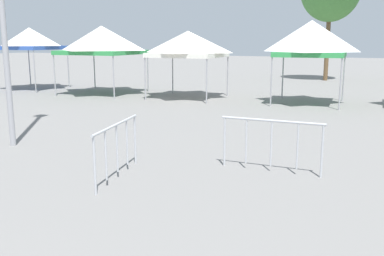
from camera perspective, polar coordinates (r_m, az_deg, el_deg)
The scene contains 6 objects.
canopy_tent_behind_left at distance 25.29m, azimuth -20.53°, elevation 10.93°, with size 3.03×3.03×3.28m.
canopy_tent_far_left at distance 22.08m, azimuth -11.76°, elevation 11.23°, with size 3.59×3.59×3.31m.
canopy_tent_behind_center at distance 20.04m, azimuth -0.53°, elevation 10.96°, with size 3.17×3.17×3.04m.
canopy_tent_far_right at distance 18.77m, azimuth 15.37°, elevation 11.25°, with size 2.92×2.92×3.42m.
crowd_barrier_near_person at distance 8.86m, azimuth 10.40°, elevation -0.95°, with size 2.10×0.07×1.08m.
crowd_barrier_by_lift at distance 8.44m, azimuth -9.85°, elevation -1.55°, with size 0.48×2.07×1.08m.
Camera 1 is at (2.43, -0.71, 2.63)m, focal length 40.63 mm.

